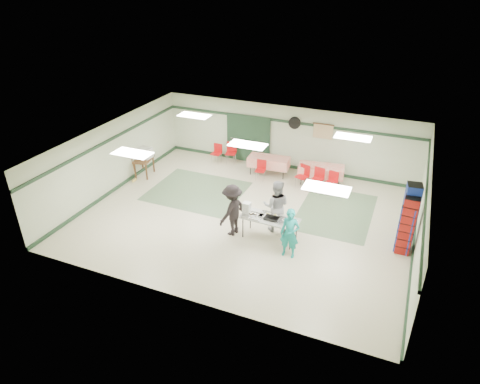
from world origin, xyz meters
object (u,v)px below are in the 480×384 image
at_px(volunteer_dark, 232,210).
at_px(chair_loose_a, 231,150).
at_px(dining_table_a, 321,170).
at_px(chair_c, 332,180).
at_px(chair_a, 318,177).
at_px(chair_d, 261,168).
at_px(chair_b, 303,174).
at_px(dining_table_b, 269,162).
at_px(volunteer_teal, 290,233).
at_px(crate_stack_red, 407,225).
at_px(volunteer_grey, 276,206).
at_px(printer_table, 144,161).
at_px(crate_stack_blue_a, 409,217).
at_px(office_printer, 145,153).
at_px(serving_table, 270,219).
at_px(crate_stack_blue_b, 406,229).
at_px(broom, 133,166).
at_px(chair_loose_b, 217,151).

bearing_deg(volunteer_dark, chair_loose_a, -141.81).
bearing_deg(dining_table_a, chair_c, -53.19).
height_order(chair_a, chair_d, chair_a).
distance_m(chair_b, chair_d, 1.77).
xyz_separation_m(dining_table_b, chair_loose_a, (-1.91, 0.49, 0.01)).
distance_m(volunteer_teal, crate_stack_red, 3.50).
relative_size(volunteer_teal, volunteer_grey, 0.89).
xyz_separation_m(volunteer_dark, dining_table_a, (1.80, 4.68, -0.30)).
bearing_deg(volunteer_dark, chair_a, 170.13).
relative_size(dining_table_a, chair_loose_a, 1.98).
bearing_deg(chair_loose_a, volunteer_dark, -77.66).
bearing_deg(printer_table, crate_stack_blue_a, -18.59).
bearing_deg(dining_table_a, printer_table, -171.31).
height_order(dining_table_a, crate_stack_blue_a, crate_stack_blue_a).
relative_size(volunteer_teal, office_printer, 3.05).
relative_size(crate_stack_blue_a, crate_stack_red, 1.16).
relative_size(dining_table_b, chair_a, 1.92).
xyz_separation_m(serving_table, volunteer_dark, (-1.21, -0.19, 0.16)).
height_order(chair_b, crate_stack_blue_a, crate_stack_blue_a).
height_order(volunteer_dark, crate_stack_blue_b, volunteer_dark).
relative_size(crate_stack_blue_b, printer_table, 1.54).
relative_size(chair_c, printer_table, 0.81).
distance_m(chair_d, chair_loose_a, 2.07).
relative_size(volunteer_dark, crate_stack_red, 0.92).
height_order(chair_c, broom, broom).
relative_size(volunteer_teal, chair_loose_b, 1.87).
distance_m(chair_a, crate_stack_blue_a, 4.43).
bearing_deg(serving_table, dining_table_a, 84.93).
bearing_deg(chair_loose_b, crate_stack_blue_b, -22.35).
xyz_separation_m(office_printer, broom, (-0.08, -0.76, -0.29)).
relative_size(dining_table_a, chair_d, 2.25).
height_order(volunteer_grey, printer_table, volunteer_grey).
height_order(serving_table, dining_table_b, dining_table_b).
bearing_deg(chair_b, volunteer_teal, -60.32).
xyz_separation_m(chair_b, chair_c, (1.14, -0.00, -0.04)).
bearing_deg(chair_c, printer_table, -154.53).
distance_m(chair_b, crate_stack_red, 5.01).
bearing_deg(chair_d, chair_loose_b, 153.85).
relative_size(volunteer_teal, chair_d, 1.92).
relative_size(volunteer_dark, chair_d, 2.12).
height_order(volunteer_teal, office_printer, volunteer_teal).
relative_size(crate_stack_red, printer_table, 1.82).
xyz_separation_m(chair_loose_b, crate_stack_red, (8.10, -3.89, 0.44)).
bearing_deg(chair_loose_a, serving_table, -66.52).
height_order(crate_stack_red, crate_stack_blue_b, crate_stack_red).
xyz_separation_m(volunteer_dark, printer_table, (-5.10, 2.57, -0.23)).
height_order(serving_table, dining_table_a, dining_table_a).
relative_size(volunteer_dark, chair_c, 2.06).
distance_m(serving_table, chair_loose_b, 6.31).
relative_size(chair_a, chair_c, 1.06).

